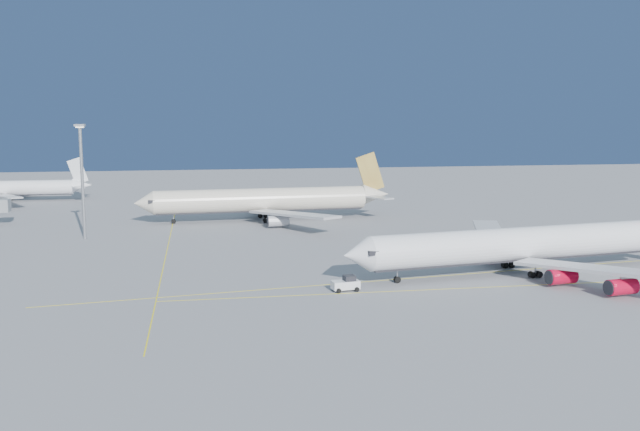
# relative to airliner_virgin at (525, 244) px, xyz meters

# --- Properties ---
(ground) EXTENTS (500.00, 500.00, 0.00)m
(ground) POSITION_rel_airliner_virgin_xyz_m (-26.53, 4.31, -5.32)
(ground) COLOR slate
(ground) RESTS_ON ground
(taxiway_lines) EXTENTS (118.86, 140.00, 0.02)m
(taxiway_lines) POSITION_rel_airliner_virgin_xyz_m (-41.25, 10.66, -5.31)
(taxiway_lines) COLOR yellow
(taxiway_lines) RESTS_ON ground
(airliner_virgin) EXTENTS (71.39, 63.52, 17.65)m
(airliner_virgin) POSITION_rel_airliner_virgin_xyz_m (0.00, 0.00, 0.00)
(airliner_virgin) COLOR white
(airliner_virgin) RESTS_ON ground
(airliner_etihad) EXTENTS (71.18, 65.64, 18.57)m
(airliner_etihad) POSITION_rel_airliner_virgin_xyz_m (-40.96, 72.96, 0.33)
(airliner_etihad) COLOR beige
(airliner_etihad) RESTS_ON ground
(airliner_third) EXTENTS (54.38, 50.33, 14.63)m
(airliner_third) POSITION_rel_airliner_virgin_xyz_m (-122.48, 129.97, -0.89)
(airliner_third) COLOR white
(airliner_third) RESTS_ON ground
(pushback_tug) EXTENTS (4.82, 3.29, 2.57)m
(pushback_tug) POSITION_rel_airliner_virgin_xyz_m (-35.47, -7.91, -4.13)
(pushback_tug) COLOR white
(pushback_tug) RESTS_ON ground
(light_mast) EXTENTS (2.33, 2.33, 26.92)m
(light_mast) POSITION_rel_airliner_virgin_xyz_m (-86.21, 50.98, 10.57)
(light_mast) COLOR gray
(light_mast) RESTS_ON ground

